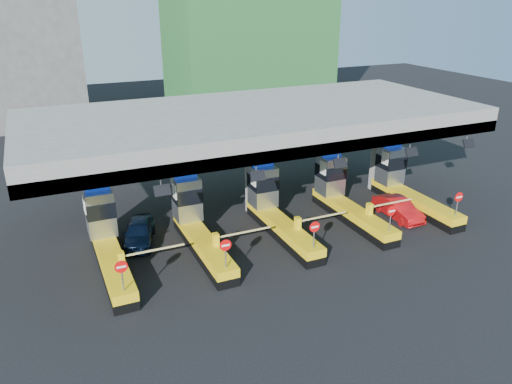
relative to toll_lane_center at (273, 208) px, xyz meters
name	(u,v)px	position (x,y,z in m)	size (l,w,h in m)	color
ground	(275,230)	(0.00, -0.28, -1.40)	(120.00, 120.00, 0.00)	black
toll_canopy	(256,123)	(0.00, 2.59, 4.74)	(28.00, 12.09, 7.00)	slate
toll_lane_far_left	(106,238)	(-10.00, 0.00, 0.00)	(4.43, 8.00, 4.16)	black
toll_lane_left	(195,222)	(-5.00, 0.00, 0.00)	(4.43, 8.00, 4.16)	black
toll_lane_center	(273,208)	(0.00, 0.00, 0.00)	(4.43, 8.00, 4.16)	black
toll_lane_right	(342,195)	(5.00, 0.00, 0.00)	(4.43, 8.00, 4.16)	black
toll_lane_far_right	(403,184)	(10.00, 0.00, 0.00)	(4.43, 8.00, 4.16)	black
bg_building_concrete	(7,40)	(-14.00, 35.72, 7.60)	(14.00, 10.00, 18.00)	#4C4C49
van	(139,232)	(-7.99, 1.48, -0.70)	(1.64, 4.07, 1.39)	black
red_car	(398,208)	(8.09, -1.91, -0.75)	(1.38, 3.95, 1.30)	red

